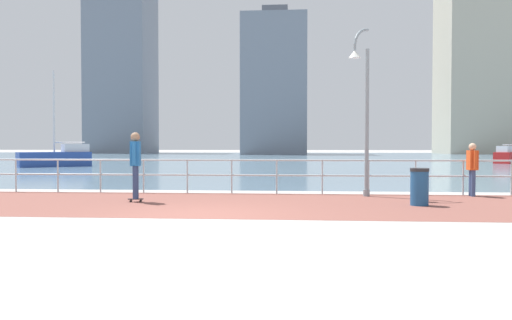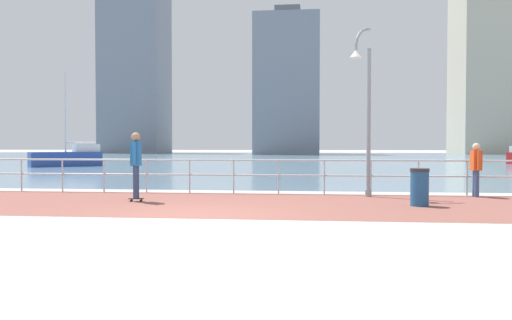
{
  "view_description": "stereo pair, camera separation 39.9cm",
  "coord_description": "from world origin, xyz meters",
  "px_view_note": "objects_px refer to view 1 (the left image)",
  "views": [
    {
      "loc": [
        2.04,
        -10.82,
        1.5
      ],
      "look_at": [
        0.92,
        3.06,
        1.1
      ],
      "focal_mm": 36.25,
      "sensor_mm": 36.0,
      "label": 1
    },
    {
      "loc": [
        2.44,
        -10.78,
        1.5
      ],
      "look_at": [
        0.92,
        3.06,
        1.1
      ],
      "focal_mm": 36.25,
      "sensor_mm": 36.0,
      "label": 2
    }
  ],
  "objects_px": {
    "lamppost": "(363,104)",
    "skateboarder": "(135,160)",
    "trash_bin": "(419,187)",
    "sailboat_blue": "(57,157)",
    "bystander": "(472,165)"
  },
  "relations": [
    {
      "from": "skateboarder",
      "to": "trash_bin",
      "type": "bearing_deg",
      "value": -1.61
    },
    {
      "from": "lamppost",
      "to": "skateboarder",
      "type": "xyz_separation_m",
      "value": [
        -6.14,
        -1.93,
        -1.59
      ]
    },
    {
      "from": "sailboat_blue",
      "to": "trash_bin",
      "type": "bearing_deg",
      "value": -47.79
    },
    {
      "from": "skateboarder",
      "to": "bystander",
      "type": "height_order",
      "value": "skateboarder"
    },
    {
      "from": "lamppost",
      "to": "sailboat_blue",
      "type": "bearing_deg",
      "value": 133.46
    },
    {
      "from": "skateboarder",
      "to": "sailboat_blue",
      "type": "relative_size",
      "value": 0.27
    },
    {
      "from": "lamppost",
      "to": "trash_bin",
      "type": "height_order",
      "value": "lamppost"
    },
    {
      "from": "lamppost",
      "to": "sailboat_blue",
      "type": "height_order",
      "value": "sailboat_blue"
    },
    {
      "from": "trash_bin",
      "to": "sailboat_blue",
      "type": "relative_size",
      "value": 0.14
    },
    {
      "from": "trash_bin",
      "to": "sailboat_blue",
      "type": "distance_m",
      "value": 29.56
    },
    {
      "from": "skateboarder",
      "to": "trash_bin",
      "type": "height_order",
      "value": "skateboarder"
    },
    {
      "from": "lamppost",
      "to": "skateboarder",
      "type": "distance_m",
      "value": 6.63
    },
    {
      "from": "lamppost",
      "to": "skateboarder",
      "type": "bearing_deg",
      "value": -162.58
    },
    {
      "from": "bystander",
      "to": "trash_bin",
      "type": "bearing_deg",
      "value": -129.88
    },
    {
      "from": "trash_bin",
      "to": "bystander",
      "type": "bearing_deg",
      "value": 50.12
    }
  ]
}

